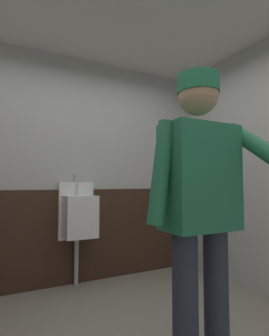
{
  "coord_description": "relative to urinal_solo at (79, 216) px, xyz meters",
  "views": [
    {
      "loc": [
        -0.79,
        -1.49,
        1.13
      ],
      "look_at": [
        0.11,
        0.29,
        1.25
      ],
      "focal_mm": 28.41,
      "sensor_mm": 36.0,
      "label": 1
    }
  ],
  "objects": [
    {
      "name": "wall_back",
      "position": [
        -0.0,
        0.22,
        0.54
      ],
      "size": [
        3.82,
        0.12,
        2.64
      ],
      "primitive_type": "cube",
      "color": "#B2B2AD",
      "rests_on": "ground_plane"
    },
    {
      "name": "person",
      "position": [
        0.22,
        -1.75,
        0.27
      ],
      "size": [
        0.65,
        0.6,
        1.76
      ],
      "color": "#2D3342",
      "rests_on": "ground_plane"
    },
    {
      "name": "wainscot_band_back",
      "position": [
        -0.0,
        0.14,
        -0.24
      ],
      "size": [
        3.22,
        0.03,
        1.06
      ],
      "primitive_type": "cube",
      "color": "#382319",
      "rests_on": "ground_plane"
    },
    {
      "name": "urinal_solo",
      "position": [
        0.0,
        0.0,
        0.0
      ],
      "size": [
        0.4,
        0.34,
        1.24
      ],
      "color": "white",
      "rests_on": "ground_plane"
    }
  ]
}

